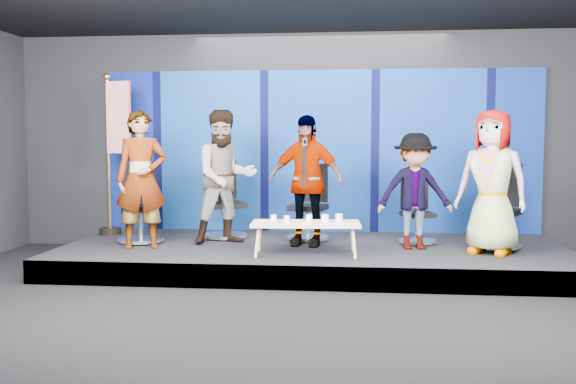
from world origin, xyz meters
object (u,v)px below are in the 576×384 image
(mug_a, at_px, (274,218))
(chair_e, at_px, (498,220))
(chair_a, at_px, (140,216))
(mug_d, at_px, (325,219))
(panelist_a, at_px, (141,179))
(flag_stand, at_px, (115,150))
(panelist_c, at_px, (306,181))
(coffee_table, at_px, (306,225))
(chair_d, at_px, (417,221))
(chair_c, at_px, (309,215))
(mug_e, at_px, (339,218))
(panelist_e, at_px, (492,182))
(mug_c, at_px, (309,218))
(mug_b, at_px, (287,219))
(panelist_d, at_px, (415,191))
(chair_b, at_px, (225,212))
(panelist_b, at_px, (225,177))

(mug_a, bearing_deg, chair_e, 14.46)
(chair_a, bearing_deg, mug_d, -36.73)
(panelist_a, distance_m, flag_stand, 1.44)
(panelist_c, relative_size, mug_d, 17.08)
(coffee_table, relative_size, mug_d, 13.27)
(chair_a, distance_m, chair_d, 4.00)
(chair_c, height_order, mug_e, chair_c)
(chair_a, bearing_deg, panelist_e, -25.02)
(mug_a, xyz_separation_m, mug_e, (0.85, 0.00, 0.01))
(mug_c, bearing_deg, chair_c, 93.99)
(mug_e, bearing_deg, mug_d, -156.16)
(mug_d, bearing_deg, mug_b, -177.19)
(panelist_c, height_order, panelist_d, panelist_c)
(panelist_c, distance_m, chair_e, 2.71)
(chair_c, xyz_separation_m, mug_e, (0.47, -1.23, 0.11))
(panelist_a, relative_size, mug_e, 17.59)
(mug_b, bearing_deg, chair_b, 128.49)
(panelist_d, bearing_deg, panelist_c, 166.67)
(mug_c, height_order, flag_stand, flag_stand)
(mug_b, distance_m, mug_c, 0.32)
(coffee_table, relative_size, mug_b, 16.08)
(chair_b, distance_m, flag_stand, 1.99)
(chair_b, height_order, coffee_table, chair_b)
(panelist_d, bearing_deg, mug_e, -158.21)
(chair_a, relative_size, panelist_b, 0.61)
(chair_a, height_order, panelist_d, panelist_d)
(mug_a, distance_m, mug_b, 0.21)
(mug_c, bearing_deg, panelist_b, 150.43)
(panelist_a, bearing_deg, chair_d, -7.92)
(chair_c, bearing_deg, panelist_a, -145.79)
(chair_d, height_order, mug_a, chair_d)
(chair_b, distance_m, panelist_d, 2.88)
(chair_d, bearing_deg, panelist_e, -49.19)
(chair_e, distance_m, mug_c, 2.66)
(panelist_b, distance_m, coffee_table, 1.57)
(panelist_a, bearing_deg, mug_e, -25.59)
(chair_b, xyz_separation_m, mug_b, (1.09, -1.38, 0.08))
(coffee_table, xyz_separation_m, mug_e, (0.43, 0.04, 0.09))
(chair_a, height_order, mug_b, chair_a)
(panelist_b, distance_m, mug_b, 1.40)
(panelist_d, distance_m, mug_d, 1.39)
(mug_b, distance_m, mug_d, 0.49)
(chair_c, xyz_separation_m, panelist_c, (-0.01, -0.51, 0.54))
(panelist_b, distance_m, mug_e, 1.88)
(panelist_a, height_order, mug_b, panelist_a)
(panelist_c, bearing_deg, flag_stand, 178.27)
(panelist_c, xyz_separation_m, mug_c, (0.09, -0.65, -0.44))
(panelist_b, xyz_separation_m, mug_e, (1.64, -0.78, -0.48))
(chair_b, relative_size, flag_stand, 0.47)
(panelist_e, bearing_deg, chair_c, -171.50)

